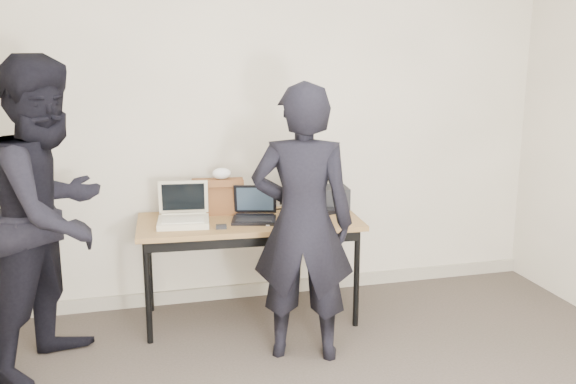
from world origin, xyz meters
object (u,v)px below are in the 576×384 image
object	(u,v)px
laptop_center	(255,212)
leather_satchel	(218,196)
desk	(250,228)
person_observer	(51,215)
laptop_beige	(183,216)
equipment_box	(329,197)
laptop_right	(313,201)
person_typist	(303,224)

from	to	relation	value
laptop_center	leather_satchel	bearing A→B (deg)	147.87
desk	person_observer	size ratio (longest dim) A/B	0.84
laptop_beige	equipment_box	xyz separation A→B (m)	(1.07, 0.17, 0.02)
leather_satchel	person_observer	world-z (taller)	person_observer
leather_satchel	desk	bearing A→B (deg)	-44.43
desk	laptop_center	xyz separation A→B (m)	(0.03, -0.00, 0.11)
person_observer	equipment_box	bearing A→B (deg)	-44.80
laptop_beige	laptop_center	world-z (taller)	laptop_beige
laptop_center	laptop_right	world-z (taller)	laptop_right
laptop_right	equipment_box	world-z (taller)	laptop_right
laptop_right	person_typist	xyz separation A→B (m)	(-0.29, -0.77, 0.06)
equipment_box	person_typist	bearing A→B (deg)	-118.23
laptop_center	equipment_box	size ratio (longest dim) A/B	1.34
laptop_beige	person_observer	bearing A→B (deg)	-149.72
leather_satchel	person_typist	world-z (taller)	person_typist
equipment_box	person_observer	distance (m)	1.94
person_observer	person_typist	bearing A→B (deg)	-71.26
desk	laptop_right	xyz separation A→B (m)	(0.50, 0.17, 0.12)
desk	equipment_box	distance (m)	0.67
laptop_right	equipment_box	xyz separation A→B (m)	(0.13, 0.02, 0.01)
laptop_center	person_typist	distance (m)	0.63
laptop_beige	leather_satchel	distance (m)	0.34
laptop_beige	laptop_right	size ratio (longest dim) A/B	0.82
desk	laptop_right	world-z (taller)	laptop_right
equipment_box	person_observer	bearing A→B (deg)	-164.61
laptop_beige	person_typist	world-z (taller)	person_typist
laptop_beige	equipment_box	bearing A→B (deg)	15.98
laptop_center	person_typist	bearing A→B (deg)	-59.21
desk	laptop_right	size ratio (longest dim) A/B	3.42
desk	leather_satchel	xyz separation A→B (m)	(-0.18, 0.23, 0.19)
leather_satchel	equipment_box	size ratio (longest dim) A/B	1.43
equipment_box	person_observer	world-z (taller)	person_observer
laptop_beige	laptop_right	distance (m)	0.95
laptop_right	leather_satchel	xyz separation A→B (m)	(-0.68, 0.06, 0.06)
desk	laptop_beige	xyz separation A→B (m)	(-0.44, 0.02, 0.11)
person_typist	laptop_beige	bearing A→B (deg)	-25.25
person_typist	laptop_center	bearing A→B (deg)	-55.54
desk	leather_satchel	distance (m)	0.34
leather_satchel	person_observer	distance (m)	1.19
leather_satchel	person_observer	bearing A→B (deg)	-145.18
desk	laptop_right	distance (m)	0.54
leather_satchel	person_observer	xyz separation A→B (m)	(-1.05, -0.55, 0.07)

